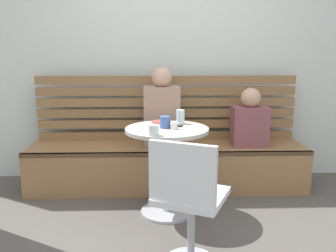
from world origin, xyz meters
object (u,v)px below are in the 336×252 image
cafe_table (167,154)px  cup_glass_short (154,130)px  cup_mug_blue (165,122)px  white_chair (188,201)px  booth_bench (167,167)px  phone_on_table (174,126)px  plate_small (162,122)px  cup_espresso_small (174,126)px  cup_glass_tall (181,117)px  person_child_left (250,121)px  person_adult (162,112)px

cafe_table → cup_glass_short: 0.39m
cup_mug_blue → white_chair: bearing=-81.5°
booth_bench → phone_on_table: (0.04, -0.50, 0.52)m
cafe_table → cup_mug_blue: size_ratio=7.79×
plate_small → cup_espresso_small: bearing=-71.0°
cafe_table → cup_espresso_small: size_ratio=13.21×
white_chair → plate_small: size_ratio=5.00×
cup_glass_tall → phone_on_table: (-0.06, -0.10, -0.06)m
cup_mug_blue → cup_glass_tall: bearing=50.9°
cup_glass_tall → plate_small: (-0.16, 0.06, -0.05)m
cafe_table → plate_small: plate_small is taller
person_child_left → cup_mug_blue: (-0.84, -0.55, 0.10)m
person_adult → cafe_table: bearing=-86.6°
cafe_table → person_child_left: person_child_left is taller
booth_bench → plate_small: 0.63m
cafe_table → cup_glass_tall: bearing=54.1°
cup_espresso_small → cup_glass_tall: bearing=72.6°
booth_bench → cup_glass_short: 1.01m
booth_bench → cup_glass_tall: size_ratio=22.50×
person_child_left → cup_espresso_small: bearing=-142.3°
cafe_table → white_chair: bearing=-82.6°
cup_espresso_small → person_adult: bearing=98.4°
booth_bench → phone_on_table: phone_on_table is taller
white_chair → person_adult: person_adult is taller
person_child_left → plate_small: (-0.86, -0.32, 0.06)m
person_adult → cup_espresso_small: person_adult is taller
person_adult → cup_mug_blue: person_adult is taller
cup_espresso_small → booth_bench: bearing=93.3°
person_child_left → cup_mug_blue: 1.01m
person_child_left → phone_on_table: size_ratio=4.04×
person_adult → cup_glass_short: size_ratio=9.53×
cup_glass_tall → cup_espresso_small: 0.23m
cup_glass_tall → plate_small: size_ratio=0.71×
white_chair → cup_mug_blue: bearing=98.5°
cup_glass_tall → cup_espresso_small: size_ratio=2.14×
person_adult → cup_glass_short: bearing=-95.2°
person_adult → cup_mug_blue: size_ratio=8.03×
plate_small → cup_glass_tall: bearing=-20.8°
cafe_table → person_child_left: size_ratio=1.31×
cafe_table → cup_espresso_small: (0.05, -0.05, 0.25)m
cup_glass_tall → cup_mug_blue: 0.22m
person_adult → cup_glass_short: (-0.07, -0.80, -0.00)m
booth_bench → white_chair: size_ratio=3.18×
white_chair → cup_glass_short: size_ratio=10.63×
cup_espresso_small → cafe_table: bearing=139.8°
plate_small → cup_mug_blue: bearing=-83.9°
cup_mug_blue → phone_on_table: cup_mug_blue is taller
cup_glass_tall → cup_espresso_small: cup_glass_tall is taller
white_chair → plate_small: white_chair is taller
person_adult → phone_on_table: 0.48m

